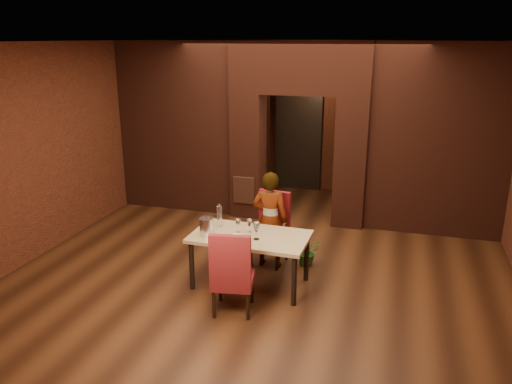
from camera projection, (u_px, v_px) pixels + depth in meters
floor at (269, 262)px, 7.55m from camera, size 8.00×8.00×0.00m
ceiling at (271, 42)px, 6.60m from camera, size 7.00×8.00×0.04m
wall_back at (318, 117)px, 10.74m from camera, size 7.00×0.04×3.20m
wall_front at (120, 290)px, 3.41m from camera, size 7.00×0.04×3.20m
wall_left at (60, 145)px, 8.02m from camera, size 0.04×8.00×3.20m
pillar_left at (248, 155)px, 9.30m from camera, size 0.55×0.55×2.30m
pillar_right at (351, 162)px, 8.78m from camera, size 0.55×0.55×2.30m
lintel at (301, 68)px, 8.57m from camera, size 2.45×0.55×0.90m
wing_wall_left at (178, 127)px, 9.55m from camera, size 2.28×0.35×3.20m
wing_wall_right at (439, 141)px, 8.27m from camera, size 2.28×0.35×3.20m
vent_panel at (244, 190)px, 9.21m from camera, size 0.40×0.03×0.50m
rear_door at (298, 142)px, 10.96m from camera, size 0.90×0.08×2.10m
rear_door_frame at (298, 142)px, 10.92m from camera, size 1.02×0.04×2.22m
dining_table at (250, 260)px, 6.76m from camera, size 1.58×0.92×0.73m
chair_far at (269, 229)px, 7.38m from camera, size 0.55×0.55×1.07m
chair_near at (233, 270)px, 6.07m from camera, size 0.57×0.57×1.08m
person_seated at (270, 219)px, 7.25m from camera, size 0.53×0.35×1.44m
wine_glass_a at (238, 226)px, 6.72m from camera, size 0.07×0.07×0.18m
wine_glass_b at (250, 226)px, 6.71m from camera, size 0.08×0.08×0.19m
wine_glass_c at (256, 231)px, 6.48m from camera, size 0.09×0.09×0.23m
tasting_sheet at (239, 237)px, 6.57m from camera, size 0.31×0.26×0.00m
wine_bucket at (207, 226)px, 6.63m from camera, size 0.19×0.19×0.24m
water_bottle at (219, 215)px, 6.93m from camera, size 0.08×0.08×0.32m
potted_plant at (308, 251)px, 7.41m from camera, size 0.45×0.41×0.43m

